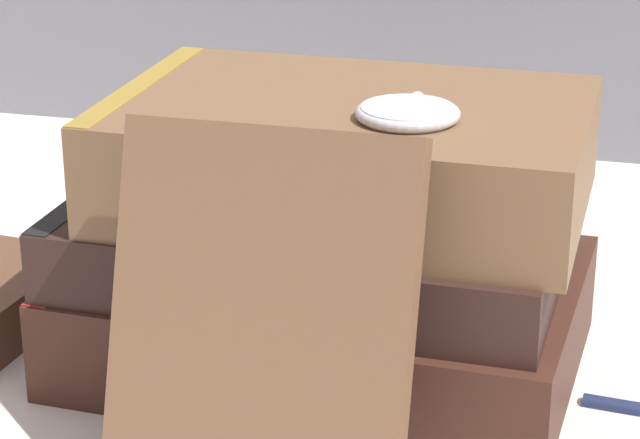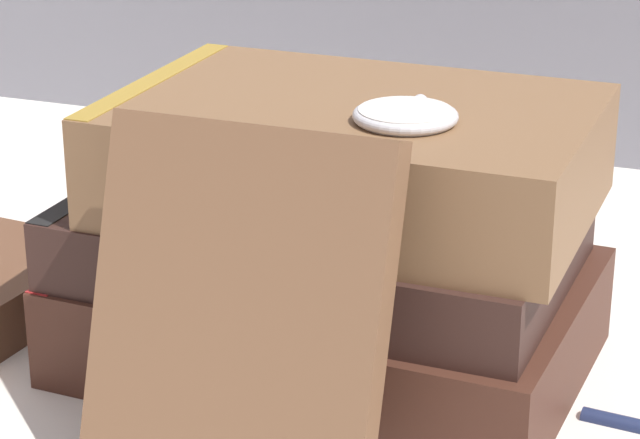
{
  "view_description": "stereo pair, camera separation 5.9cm",
  "coord_description": "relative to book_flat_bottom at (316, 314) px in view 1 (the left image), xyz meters",
  "views": [
    {
      "loc": [
        0.2,
        -0.56,
        0.31
      ],
      "look_at": [
        0.06,
        -0.02,
        0.08
      ],
      "focal_mm": 75.0,
      "sensor_mm": 36.0,
      "label": 1
    },
    {
      "loc": [
        0.26,
        -0.55,
        0.31
      ],
      "look_at": [
        0.06,
        -0.02,
        0.08
      ],
      "focal_mm": 75.0,
      "sensor_mm": 36.0,
      "label": 2
    }
  ],
  "objects": [
    {
      "name": "ground_plane",
      "position": [
        -0.05,
        -0.01,
        -0.02
      ],
      "size": [
        3.0,
        3.0,
        0.0
      ],
      "primitive_type": "plane",
      "color": "silver"
    },
    {
      "name": "book_flat_bottom",
      "position": [
        0.0,
        0.0,
        0.0
      ],
      "size": [
        0.25,
        0.18,
        0.05
      ],
      "rotation": [
        0.0,
        0.0,
        -0.05
      ],
      "color": "#422319",
      "rests_on": "ground_plane"
    },
    {
      "name": "book_flat_middle",
      "position": [
        -0.0,
        -0.0,
        0.04
      ],
      "size": [
        0.24,
        0.16,
        0.03
      ],
      "rotation": [
        0.0,
        0.0,
        -0.03
      ],
      "color": "#331E19",
      "rests_on": "book_flat_bottom"
    },
    {
      "name": "book_flat_top",
      "position": [
        0.01,
        -0.0,
        0.08
      ],
      "size": [
        0.22,
        0.15,
        0.05
      ],
      "rotation": [
        0.0,
        0.0,
        -0.01
      ],
      "color": "brown",
      "rests_on": "book_flat_middle"
    },
    {
      "name": "book_leaning_front",
      "position": [
        0.01,
        -0.12,
        0.05
      ],
      "size": [
        0.12,
        0.07,
        0.15
      ],
      "rotation": [
        -0.33,
        0.0,
        0.0
      ],
      "color": "brown",
      "rests_on": "ground_plane"
    },
    {
      "name": "pocket_watch",
      "position": [
        0.05,
        -0.02,
        0.11
      ],
      "size": [
        0.05,
        0.05,
        0.01
      ],
      "color": "silver",
      "rests_on": "book_flat_top"
    },
    {
      "name": "reading_glasses",
      "position": [
        -0.05,
        0.14,
        -0.02
      ],
      "size": [
        0.13,
        0.09,
        0.0
      ],
      "rotation": [
        0.0,
        0.0,
        0.35
      ],
      "color": "#ADADB2",
      "rests_on": "ground_plane"
    }
  ]
}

